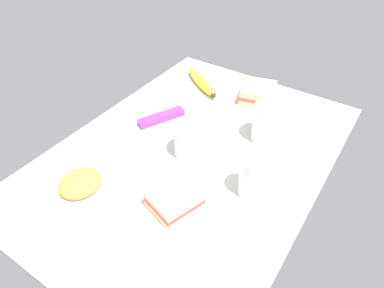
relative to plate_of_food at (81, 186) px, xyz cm
name	(u,v)px	position (x,y,z in cm)	size (l,w,h in cm)	color
tabletop	(192,156)	(24.96, -14.05, -2.36)	(90.00, 64.00, 2.00)	beige
plate_of_food	(81,186)	(0.00, 0.00, 0.00)	(18.71, 18.71, 4.22)	white
coffee_mug_black	(270,122)	(41.45, -27.84, 3.98)	(11.63, 9.10, 10.41)	white
coffee_mug_milky	(192,140)	(24.71, -14.08, 3.06)	(11.50, 9.00, 8.57)	white
sandwich_main	(175,200)	(7.91, -20.86, 0.84)	(12.30, 11.64, 4.40)	beige
sandwich_side	(258,93)	(58.10, -16.89, 0.84)	(13.37, 12.61, 4.40)	#DBB77A
glass_of_milk	(254,178)	(21.30, -33.05, 3.20)	(6.78, 6.78, 9.96)	silver
banana	(201,82)	(54.80, 2.06, 0.34)	(13.46, 18.05, 3.41)	yellow
snack_bar	(161,117)	(32.05, 1.39, -0.36)	(14.13, 2.89, 2.00)	purple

